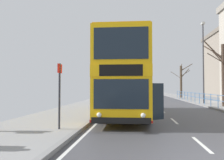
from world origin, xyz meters
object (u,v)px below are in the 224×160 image
bare_tree_far_01 (223,70)px  bus_stop_sign_near (60,88)px  bare_tree_far_00 (181,80)px  street_lamp_far_side (203,57)px  double_decker_bus_main (125,78)px

bare_tree_far_01 → bus_stop_sign_near: bearing=-132.4°
bare_tree_far_00 → bare_tree_far_01: bearing=-89.3°
bus_stop_sign_near → bare_tree_far_00: 29.61m
bus_stop_sign_near → street_lamp_far_side: bearing=56.2°
street_lamp_far_side → bare_tree_far_00: 12.97m
double_decker_bus_main → bus_stop_sign_near: size_ratio=4.12×
bare_tree_far_00 → bare_tree_far_01: (0.21, -16.12, 0.31)m
bus_stop_sign_near → bare_tree_far_00: bare_tree_far_00 is taller
double_decker_bus_main → bare_tree_far_00: size_ratio=1.91×
street_lamp_far_side → bare_tree_far_01: (0.61, -3.31, -1.67)m
street_lamp_far_side → double_decker_bus_main: bearing=-129.5°
bare_tree_far_01 → bare_tree_far_00: bearing=90.7°
bus_stop_sign_near → street_lamp_far_side: 18.21m
double_decker_bus_main → bus_stop_sign_near: 6.10m
street_lamp_far_side → bare_tree_far_00: street_lamp_far_side is taller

